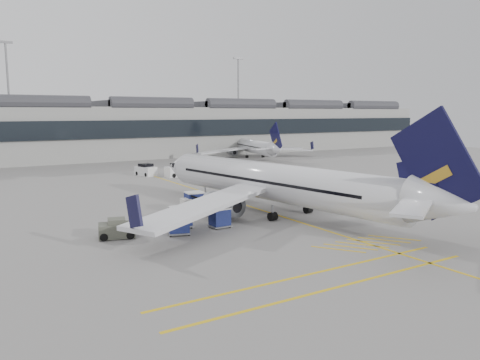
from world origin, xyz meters
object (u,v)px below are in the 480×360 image
belt_loader (195,207)px  ramp_agent_a (205,208)px  airliner_main (278,183)px  baggage_cart_a (195,201)px  pushback_tug (117,229)px  ramp_agent_b (213,205)px

belt_loader → ramp_agent_a: bearing=-82.8°
airliner_main → baggage_cart_a: airliner_main is taller
ramp_agent_a → belt_loader: bearing=71.3°
pushback_tug → ramp_agent_b: bearing=32.5°
ramp_agent_a → pushback_tug: bearing=-179.6°
airliner_main → ramp_agent_a: bearing=147.5°
ramp_agent_b → pushback_tug: (-10.39, -3.29, -0.27)m
belt_loader → baggage_cart_a: 0.66m
airliner_main → pushback_tug: 16.34m
ramp_agent_b → pushback_tug: bearing=19.0°
airliner_main → ramp_agent_a: airliner_main is taller
ramp_agent_a → ramp_agent_b: (0.78, -0.10, 0.14)m
belt_loader → ramp_agent_a: size_ratio=2.74×
belt_loader → ramp_agent_b: size_ratio=2.34×
baggage_cart_a → ramp_agent_a: (-0.11, -2.48, -0.24)m
baggage_cart_a → airliner_main: bearing=-35.5°
ramp_agent_b → pushback_tug: size_ratio=0.62×
ramp_agent_a → pushback_tug: size_ratio=0.53×
pushback_tug → belt_loader: bearing=44.7°
baggage_cart_a → pushback_tug: size_ratio=0.64×
baggage_cart_a → ramp_agent_a: bearing=-88.6°
ramp_agent_b → pushback_tug: ramp_agent_b is taller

